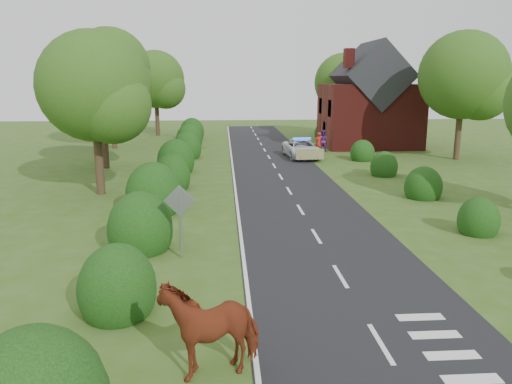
{
  "coord_description": "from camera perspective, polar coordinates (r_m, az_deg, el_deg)",
  "views": [
    {
      "loc": [
        -3.54,
        -14.14,
        5.93
      ],
      "look_at": [
        -2.18,
        6.2,
        1.3
      ],
      "focal_mm": 35.0,
      "sensor_mm": 36.0,
      "label": 1
    }
  ],
  "objects": [
    {
      "name": "ground",
      "position": [
        15.74,
        9.61,
        -9.53
      ],
      "size": [
        120.0,
        120.0,
        0.0
      ],
      "primitive_type": "plane",
      "color": "#375515"
    },
    {
      "name": "road",
      "position": [
        29.95,
        3.05,
        1.37
      ],
      "size": [
        6.0,
        70.0,
        0.02
      ],
      "primitive_type": "cube",
      "color": "black",
      "rests_on": "ground"
    },
    {
      "name": "road_markings",
      "position": [
        27.78,
        0.28,
        0.52
      ],
      "size": [
        4.96,
        70.0,
        0.01
      ],
      "color": "white",
      "rests_on": "road"
    },
    {
      "name": "hedgerow_left",
      "position": [
        26.52,
        -10.18,
        1.32
      ],
      "size": [
        2.75,
        50.41,
        3.0
      ],
      "color": "black",
      "rests_on": "ground"
    },
    {
      "name": "hedgerow_right",
      "position": [
        27.83,
        17.63,
        1.04
      ],
      "size": [
        2.1,
        45.78,
        2.1
      ],
      "color": "black",
      "rests_on": "ground"
    },
    {
      "name": "tree_left_a",
      "position": [
        26.74,
        -17.57,
        10.95
      ],
      "size": [
        5.74,
        5.6,
        8.38
      ],
      "color": "#332316",
      "rests_on": "ground"
    },
    {
      "name": "tree_left_b",
      "position": [
        34.88,
        -16.89,
        10.8
      ],
      "size": [
        5.74,
        5.6,
        8.07
      ],
      "color": "#332316",
      "rests_on": "ground"
    },
    {
      "name": "tree_left_c",
      "position": [
        44.92,
        -16.0,
        13.08
      ],
      "size": [
        6.97,
        6.8,
        10.22
      ],
      "color": "#332316",
      "rests_on": "ground"
    },
    {
      "name": "tree_left_d",
      "position": [
        54.4,
        -11.13,
        12.25
      ],
      "size": [
        6.15,
        6.0,
        8.89
      ],
      "color": "#332316",
      "rests_on": "ground"
    },
    {
      "name": "tree_right_b",
      "position": [
        40.15,
        23.06,
        11.81
      ],
      "size": [
        6.56,
        6.4,
        9.4
      ],
      "color": "#332316",
      "rests_on": "ground"
    },
    {
      "name": "tree_right_c",
      "position": [
        53.55,
        10.25,
        11.97
      ],
      "size": [
        6.15,
        6.0,
        8.58
      ],
      "color": "#332316",
      "rests_on": "ground"
    },
    {
      "name": "road_sign",
      "position": [
        16.76,
        -8.69,
        -2.14
      ],
      "size": [
        1.06,
        0.08,
        2.53
      ],
      "color": "gray",
      "rests_on": "ground"
    },
    {
      "name": "house",
      "position": [
        46.07,
        12.82,
        9.82
      ],
      "size": [
        8.0,
        7.4,
        9.17
      ],
      "color": "#5E1A16",
      "rests_on": "ground"
    },
    {
      "name": "cow",
      "position": [
        10.8,
        -5.29,
        -15.5
      ],
      "size": [
        2.59,
        1.92,
        1.65
      ],
      "primitive_type": "imported",
      "rotation": [
        0.0,
        0.0,
        -1.23
      ],
      "color": "maroon",
      "rests_on": "ground"
    },
    {
      "name": "police_van",
      "position": [
        38.64,
        5.24,
        4.96
      ],
      "size": [
        2.71,
        5.22,
        1.54
      ],
      "rotation": [
        0.0,
        0.0,
        0.08
      ],
      "color": "silver",
      "rests_on": "ground"
    },
    {
      "name": "pedestrian_red",
      "position": [
        40.8,
        7.15,
        5.58
      ],
      "size": [
        0.75,
        0.63,
        1.75
      ],
      "primitive_type": "imported",
      "rotation": [
        0.0,
        0.0,
        3.54
      ],
      "color": "maroon",
      "rests_on": "ground"
    },
    {
      "name": "pedestrian_purple",
      "position": [
        42.04,
        7.61,
        5.82
      ],
      "size": [
        1.02,
        0.87,
        1.81
      ],
      "primitive_type": "imported",
      "rotation": [
        0.0,
        0.0,
        2.91
      ],
      "color": "#552072",
      "rests_on": "ground"
    }
  ]
}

